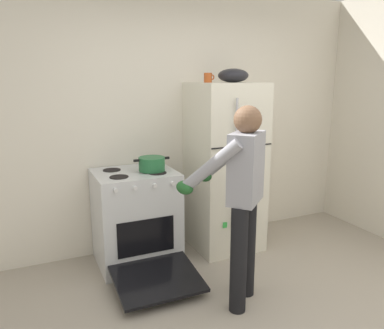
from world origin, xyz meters
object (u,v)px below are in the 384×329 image
(coffee_mug, at_px, (208,78))
(refrigerator, at_px, (224,167))
(stove_range, at_px, (136,219))
(person_cook, at_px, (240,189))
(red_pot, at_px, (152,164))
(mixing_bowl, at_px, (233,75))

(coffee_mug, bearing_deg, refrigerator, -15.84)
(coffee_mug, bearing_deg, stove_range, -175.15)
(stove_range, bearing_deg, refrigerator, 1.03)
(person_cook, bearing_deg, refrigerator, 67.22)
(person_cook, relative_size, red_pot, 4.57)
(refrigerator, xyz_separation_m, person_cook, (-0.42, -1.01, 0.08))
(red_pot, distance_m, coffee_mug, 1.03)
(coffee_mug, distance_m, mixing_bowl, 0.26)
(refrigerator, height_order, mixing_bowl, mixing_bowl)
(stove_range, height_order, person_cook, person_cook)
(stove_range, bearing_deg, red_pot, -11.31)
(red_pot, xyz_separation_m, coffee_mug, (0.64, 0.10, 0.80))
(red_pot, height_order, mixing_bowl, mixing_bowl)
(person_cook, height_order, coffee_mug, coffee_mug)
(red_pot, bearing_deg, stove_range, 168.69)
(stove_range, xyz_separation_m, person_cook, (0.56, -0.99, 0.50))
(mixing_bowl, bearing_deg, coffee_mug, 169.01)
(stove_range, bearing_deg, coffee_mug, 4.85)
(refrigerator, xyz_separation_m, mixing_bowl, (0.08, 0.00, 0.94))
(person_cook, relative_size, coffee_mug, 14.28)
(coffee_mug, bearing_deg, red_pot, -171.14)
(stove_range, xyz_separation_m, red_pot, (0.16, -0.03, 0.54))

